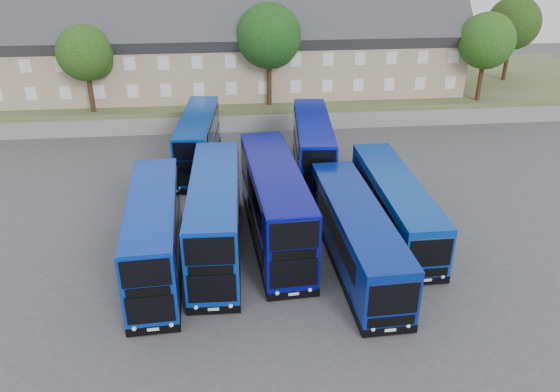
% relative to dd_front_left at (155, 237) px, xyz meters
% --- Properties ---
extents(ground, '(120.00, 120.00, 0.00)m').
position_rel_dd_front_left_xyz_m(ground, '(6.11, -1.93, -2.16)').
color(ground, '#404045').
rests_on(ground, ground).
extents(retaining_wall, '(70.00, 0.40, 1.50)m').
position_rel_dd_front_left_xyz_m(retaining_wall, '(6.11, 22.07, -1.41)').
color(retaining_wall, slate).
rests_on(retaining_wall, ground).
extents(earth_bank, '(80.00, 20.00, 2.00)m').
position_rel_dd_front_left_xyz_m(earth_bank, '(6.11, 32.07, -1.16)').
color(earth_bank, '#4C542F').
rests_on(earth_bank, ground).
extents(terrace_row, '(48.00, 10.40, 11.20)m').
position_rel_dd_front_left_xyz_m(terrace_row, '(3.11, 28.07, 4.44)').
color(terrace_row, tan).
rests_on(terrace_row, earth_bank).
extents(dd_front_left, '(3.17, 11.18, 4.39)m').
position_rel_dd_front_left_xyz_m(dd_front_left, '(0.00, 0.00, 0.00)').
color(dd_front_left, '#082AA4').
rests_on(dd_front_left, ground).
extents(dd_front_mid, '(3.00, 11.75, 4.64)m').
position_rel_dd_front_left_xyz_m(dd_front_mid, '(3.27, 1.53, 0.12)').
color(dd_front_mid, '#0932A7').
rests_on(dd_front_mid, ground).
extents(dd_front_right, '(3.58, 12.19, 4.79)m').
position_rel_dd_front_left_xyz_m(dd_front_right, '(6.76, 2.53, 0.20)').
color(dd_front_right, '#060879').
rests_on(dd_front_right, ground).
extents(dd_rear_left, '(3.27, 10.59, 4.14)m').
position_rel_dd_front_left_xyz_m(dd_rear_left, '(1.82, 14.35, -0.12)').
color(dd_rear_left, '#08379E').
rests_on(dd_rear_left, ground).
extents(dd_rear_right, '(3.37, 11.08, 4.34)m').
position_rel_dd_front_left_xyz_m(dd_rear_right, '(10.44, 11.88, -0.03)').
color(dd_rear_right, '#0813A4').
rests_on(dd_rear_right, ground).
extents(coach_east_a, '(3.24, 12.86, 3.49)m').
position_rel_dd_front_left_xyz_m(coach_east_a, '(11.06, -0.27, -0.45)').
color(coach_east_a, navy).
rests_on(coach_east_a, ground).
extents(coach_east_b, '(2.77, 12.37, 3.37)m').
position_rel_dd_front_left_xyz_m(coach_east_b, '(14.27, 3.21, -0.50)').
color(coach_east_b, '#08379D').
rests_on(coach_east_b, ground).
extents(tree_west, '(4.80, 4.80, 7.65)m').
position_rel_dd_front_left_xyz_m(tree_west, '(-7.74, 23.16, 4.89)').
color(tree_west, '#382314').
rests_on(tree_west, earth_bank).
extents(tree_mid, '(5.76, 5.76, 9.18)m').
position_rel_dd_front_left_xyz_m(tree_mid, '(8.26, 23.66, 5.91)').
color(tree_mid, '#382314').
rests_on(tree_mid, earth_bank).
extents(tree_east, '(5.12, 5.12, 8.16)m').
position_rel_dd_front_left_xyz_m(tree_east, '(28.26, 23.16, 5.23)').
color(tree_east, '#382314').
rests_on(tree_east, earth_bank).
extents(tree_far, '(5.44, 5.44, 8.67)m').
position_rel_dd_front_left_xyz_m(tree_far, '(34.26, 30.16, 5.57)').
color(tree_far, '#382314').
rests_on(tree_far, earth_bank).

